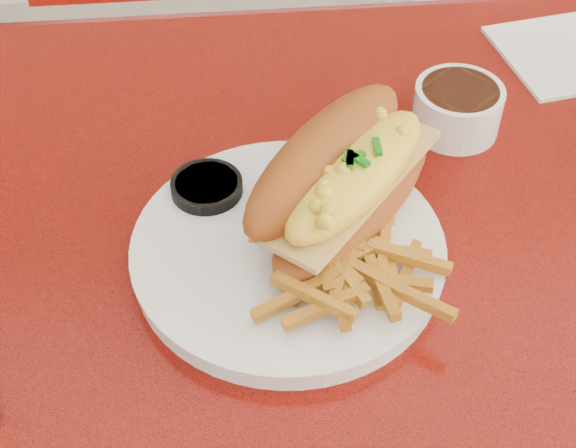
{
  "coord_description": "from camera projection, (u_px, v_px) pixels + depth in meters",
  "views": [
    {
      "loc": [
        -0.25,
        -0.4,
        1.24
      ],
      "look_at": [
        -0.21,
        0.02,
        0.81
      ],
      "focal_mm": 50.0,
      "sensor_mm": 36.0,
      "label": 1
    }
  ],
  "objects": [
    {
      "name": "diner_table",
      "position": [
        516.0,
        372.0,
        0.75
      ],
      "size": [
        1.23,
        0.83,
        0.77
      ],
      "color": "red",
      "rests_on": "ground"
    },
    {
      "name": "booth_bench_far",
      "position": [
        358.0,
        111.0,
        1.54
      ],
      "size": [
        1.2,
        0.51,
        0.9
      ],
      "color": "#A3130A",
      "rests_on": "ground"
    },
    {
      "name": "dinner_plate",
      "position": [
        288.0,
        251.0,
        0.62
      ],
      "size": [
        0.27,
        0.27,
        0.02
      ],
      "rotation": [
        0.0,
        0.0,
        0.12
      ],
      "color": "white",
      "rests_on": "diner_table"
    },
    {
      "name": "mac_hoagie",
      "position": [
        344.0,
        177.0,
        0.61
      ],
      "size": [
        0.2,
        0.22,
        0.09
      ],
      "rotation": [
        0.0,
        0.0,
        0.86
      ],
      "color": "#954818",
      "rests_on": "dinner_plate"
    },
    {
      "name": "fries_pile",
      "position": [
        355.0,
        266.0,
        0.58
      ],
      "size": [
        0.13,
        0.12,
        0.03
      ],
      "primitive_type": null,
      "rotation": [
        0.0,
        0.0,
        -0.16
      ],
      "color": "orange",
      "rests_on": "dinner_plate"
    },
    {
      "name": "fork",
      "position": [
        364.0,
        243.0,
        0.62
      ],
      "size": [
        0.03,
        0.14,
        0.0
      ],
      "rotation": [
        0.0,
        0.0,
        1.44
      ],
      "color": "silver",
      "rests_on": "dinner_plate"
    },
    {
      "name": "gravy_ramekin",
      "position": [
        457.0,
        108.0,
        0.72
      ],
      "size": [
        0.1,
        0.1,
        0.04
      ],
      "rotation": [
        0.0,
        0.0,
        0.31
      ],
      "color": "white",
      "rests_on": "diner_table"
    },
    {
      "name": "sauce_cup_left",
      "position": [
        207.0,
        194.0,
        0.66
      ],
      "size": [
        0.06,
        0.06,
        0.03
      ],
      "rotation": [
        0.0,
        0.0,
        0.02
      ],
      "color": "black",
      "rests_on": "diner_table"
    },
    {
      "name": "paper_napkin",
      "position": [
        568.0,
        53.0,
        0.82
      ],
      "size": [
        0.15,
        0.15,
        0.0
      ],
      "primitive_type": "cube",
      "rotation": [
        0.0,
        0.0,
        0.17
      ],
      "color": "white",
      "rests_on": "diner_table"
    }
  ]
}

